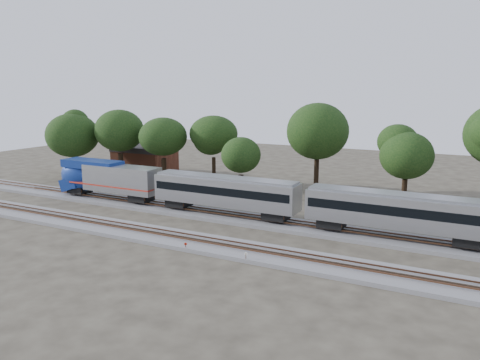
% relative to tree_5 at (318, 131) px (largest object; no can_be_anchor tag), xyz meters
% --- Properties ---
extents(ground, '(160.00, 160.00, 0.00)m').
position_rel_tree_5_xyz_m(ground, '(-5.60, -25.27, -9.29)').
color(ground, '#383328').
rests_on(ground, ground).
extents(track_far, '(160.00, 5.00, 0.73)m').
position_rel_tree_5_xyz_m(track_far, '(-5.60, -19.27, -9.08)').
color(track_far, slate).
rests_on(track_far, ground).
extents(track_near, '(160.00, 5.00, 0.73)m').
position_rel_tree_5_xyz_m(track_near, '(-5.60, -29.27, -9.08)').
color(track_near, slate).
rests_on(track_near, ground).
extents(switch_stand_red, '(0.27, 0.14, 0.88)m').
position_rel_tree_5_xyz_m(switch_stand_red, '(-2.79, -31.53, -8.72)').
color(switch_stand_red, '#512D19').
rests_on(switch_stand_red, ground).
extents(switch_stand_white, '(0.32, 0.06, 1.01)m').
position_rel_tree_5_xyz_m(switch_stand_white, '(3.79, -31.59, -8.64)').
color(switch_stand_white, '#512D19').
rests_on(switch_stand_white, ground).
extents(switch_lever, '(0.52, 0.34, 0.30)m').
position_rel_tree_5_xyz_m(switch_lever, '(-0.11, -30.43, -9.14)').
color(switch_lever, '#512D19').
rests_on(switch_lever, ground).
extents(brick_building, '(10.63, 7.58, 5.06)m').
position_rel_tree_5_xyz_m(brick_building, '(-33.85, 1.32, -6.74)').
color(brick_building, brown).
rests_on(brick_building, ground).
extents(tree_0, '(7.69, 7.69, 10.84)m').
position_rel_tree_5_xyz_m(tree_0, '(-41.59, -8.57, -1.74)').
color(tree_0, black).
rests_on(tree_0, ground).
extents(tree_1, '(8.66, 8.66, 12.20)m').
position_rel_tree_5_xyz_m(tree_1, '(-33.31, -5.85, -0.79)').
color(tree_1, black).
rests_on(tree_1, ground).
extents(tree_2, '(7.97, 7.97, 11.24)m').
position_rel_tree_5_xyz_m(tree_2, '(-24.45, -5.44, -1.46)').
color(tree_2, black).
rests_on(tree_2, ground).
extents(tree_3, '(8.51, 8.51, 11.99)m').
position_rel_tree_5_xyz_m(tree_3, '(-16.78, -2.22, -0.93)').
color(tree_3, black).
rests_on(tree_3, ground).
extents(tree_4, '(6.35, 6.35, 8.95)m').
position_rel_tree_5_xyz_m(tree_4, '(-8.45, -8.71, -3.07)').
color(tree_4, black).
rests_on(tree_4, ground).
extents(tree_5, '(9.45, 9.45, 13.33)m').
position_rel_tree_5_xyz_m(tree_5, '(0.00, 0.00, 0.00)').
color(tree_5, black).
rests_on(tree_5, ground).
extents(tree_6, '(7.04, 7.04, 9.93)m').
position_rel_tree_5_xyz_m(tree_6, '(13.35, -3.52, -2.38)').
color(tree_6, black).
rests_on(tree_6, ground).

